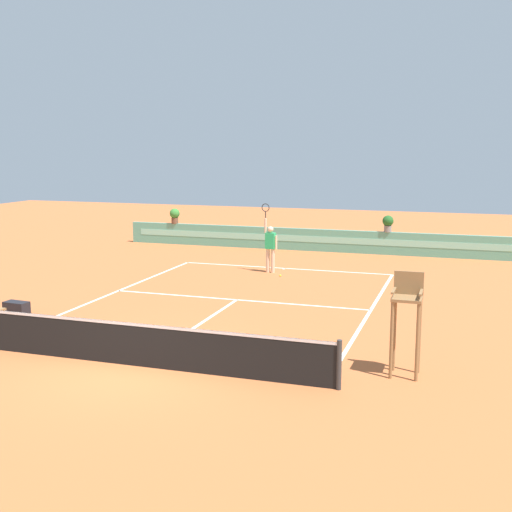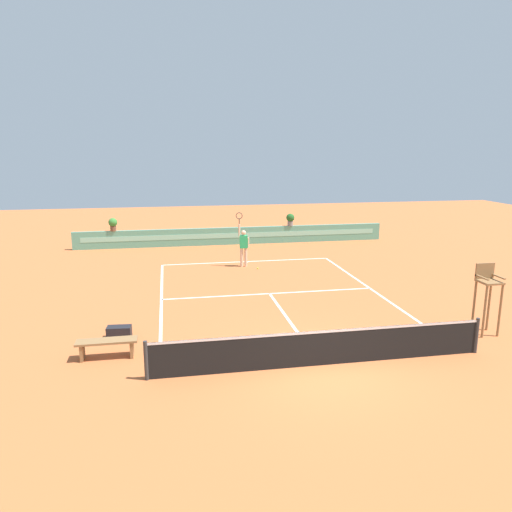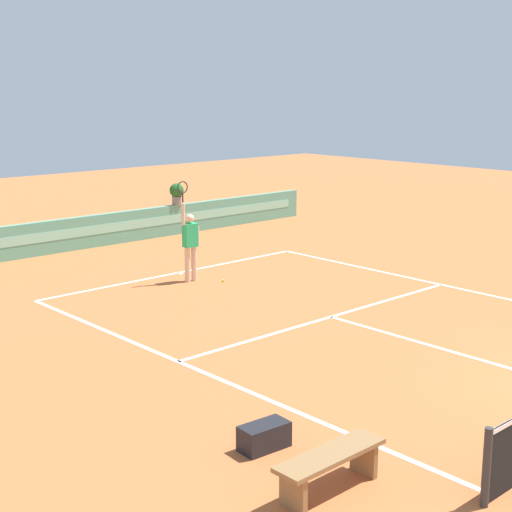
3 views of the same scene
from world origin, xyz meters
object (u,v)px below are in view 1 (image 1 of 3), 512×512
gear_bag (16,308)px  potted_plant_right (388,222)px  tennis_ball_near_baseline (280,276)px  umpire_chair (407,311)px  tennis_player (270,245)px  potted_plant_far_left (175,215)px

gear_bag → potted_plant_right: size_ratio=0.97×
gear_bag → tennis_ball_near_baseline: gear_bag is taller
umpire_chair → gear_bag: umpire_chair is taller
tennis_player → tennis_ball_near_baseline: tennis_player is taller
potted_plant_far_left → potted_plant_right: same height
gear_bag → potted_plant_far_left: potted_plant_far_left is taller
umpire_chair → potted_plant_right: (-2.18, 15.13, 0.07)m
tennis_ball_near_baseline → potted_plant_right: bearing=62.9°
umpire_chair → gear_bag: 11.03m
umpire_chair → tennis_ball_near_baseline: bearing=120.2°
umpire_chair → tennis_ball_near_baseline: 10.57m
tennis_ball_near_baseline → gear_bag: bearing=-126.7°
tennis_ball_near_baseline → potted_plant_far_left: 9.39m
umpire_chair → tennis_player: bearing=121.1°
gear_bag → tennis_player: bearing=58.2°
tennis_ball_near_baseline → potted_plant_right: size_ratio=0.09×
umpire_chair → potted_plant_far_left: bearing=129.1°
tennis_player → tennis_ball_near_baseline: (0.57, -0.61, -1.02)m
tennis_ball_near_baseline → potted_plant_far_left: potted_plant_far_left is taller
potted_plant_right → umpire_chair: bearing=-81.8°
umpire_chair → potted_plant_far_left: size_ratio=2.96×
potted_plant_right → potted_plant_far_left: bearing=180.0°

